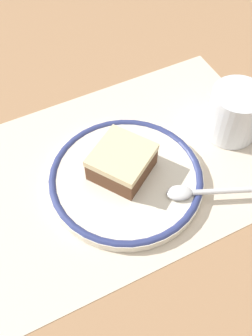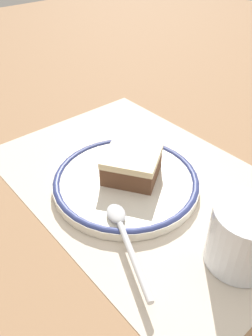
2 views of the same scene
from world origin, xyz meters
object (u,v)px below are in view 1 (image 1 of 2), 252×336
(spoon, at_px, (203,192))
(cup, at_px, (234,115))
(plate, at_px, (126,178))
(cake_slice, at_px, (122,162))

(spoon, height_order, cup, cup)
(plate, xyz_separation_m, spoon, (-0.08, 0.07, 0.01))
(cake_slice, relative_size, spoon, 0.74)
(plate, xyz_separation_m, cake_slice, (0.00, -0.01, 0.02))
(plate, xyz_separation_m, cup, (-0.19, -0.01, 0.03))
(plate, height_order, spoon, spoon)
(cake_slice, bearing_deg, cup, -179.26)
(cake_slice, xyz_separation_m, spoon, (-0.08, 0.08, -0.02))
(plate, distance_m, spoon, 0.11)
(plate, bearing_deg, spoon, 137.94)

